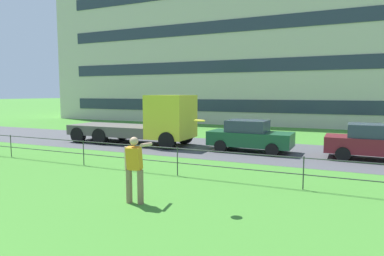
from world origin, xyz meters
TOP-DOWN VIEW (x-y plane):
  - street_strip at (0.00, 16.15)m, footprint 80.00×6.33m
  - park_fence at (-0.00, 10.01)m, footprint 29.16×0.04m
  - person_thrower at (2.39, 6.94)m, footprint 0.51×0.82m
  - frisbee at (4.00, 7.42)m, footprint 0.30×0.30m
  - flatbed_truck_center at (-2.61, 15.67)m, footprint 7.32×2.47m
  - car_dark_green_right at (3.14, 15.76)m, footprint 4.04×1.88m
  - car_maroon_far_left at (8.53, 15.84)m, footprint 4.03×1.87m
  - apartment_building_background at (-3.86, 34.98)m, footprint 36.73×13.15m

SIDE VIEW (x-z plane):
  - street_strip at x=0.00m, z-range 0.00..0.01m
  - park_fence at x=0.00m, z-range 0.17..1.17m
  - car_dark_green_right at x=3.14m, z-range 0.01..1.55m
  - car_maroon_far_left at x=8.53m, z-range 0.01..1.55m
  - person_thrower at x=2.39m, z-range 0.07..1.81m
  - flatbed_truck_center at x=-2.61m, z-range -0.16..2.59m
  - frisbee at x=4.00m, z-range 2.15..2.19m
  - apartment_building_background at x=-3.86m, z-range 0.00..14.33m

